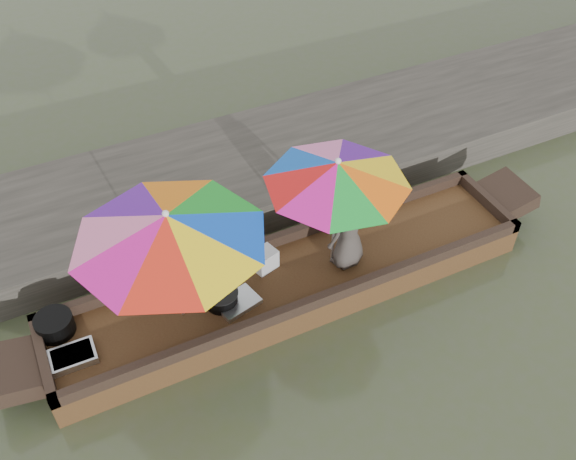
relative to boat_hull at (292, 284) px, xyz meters
name	(u,v)px	position (x,y,z in m)	size (l,w,h in m)	color
water	(292,294)	(0.00, 0.00, -0.17)	(80.00, 80.00, 0.00)	#3D4828
dock	(224,177)	(0.00, 2.20, 0.08)	(22.00, 2.20, 0.50)	#2D2B26
boat_hull	(292,284)	(0.00, 0.00, 0.00)	(5.89, 1.20, 0.35)	#3B2411
cooking_pot	(55,325)	(-2.69, 0.37, 0.28)	(0.42, 0.42, 0.22)	black
tray_crayfish	(73,357)	(-2.61, -0.08, 0.22)	(0.48, 0.33, 0.09)	silver
tray_scallop	(238,303)	(-0.76, -0.15, 0.21)	(0.48, 0.33, 0.06)	silver
charcoal_grill	(222,298)	(-0.91, -0.05, 0.26)	(0.37, 0.37, 0.17)	black
supply_bag	(265,260)	(-0.24, 0.25, 0.30)	(0.28, 0.22, 0.26)	silver
vendor	(349,227)	(0.69, -0.09, 0.74)	(0.55, 0.36, 1.13)	#3F3934
umbrella_bow	(175,266)	(-1.36, 0.00, 0.95)	(2.04, 2.04, 1.55)	green
umbrella_stern	(335,213)	(0.54, 0.00, 0.95)	(1.64, 1.64, 1.55)	#5D14A5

